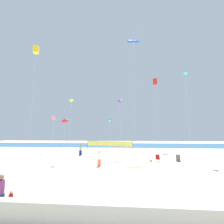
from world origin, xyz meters
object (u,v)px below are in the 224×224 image
beach_handbag (151,161)px  kite_red_inflatable (65,121)px  kite_blue_tube (133,42)px  kite_pink_box (54,118)px  kite_cyan_diamond (186,75)px  beachgoer_white_shirt (99,158)px  kite_violet_inflatable (120,101)px  volleyball_net (109,144)px  kite_yellow_box (36,50)px  kite_cyan_inflatable (110,121)px  toddler_figure (11,200)px  kite_red_box (155,82)px  kite_lime_diamond (71,101)px  folding_beach_chair (158,158)px  trash_barrel (178,158)px  beachgoer_sage_shirt (81,149)px  mother_figure (0,191)px

beach_handbag → kite_red_inflatable: kite_red_inflatable is taller
kite_blue_tube → beach_handbag: bearing=-80.8°
kite_pink_box → kite_cyan_diamond: kite_cyan_diamond is taller
kite_pink_box → beachgoer_white_shirt: bearing=-47.7°
kite_violet_inflatable → kite_blue_tube: (2.66, 4.38, 13.10)m
volleyball_net → kite_blue_tube: bearing=6.2°
kite_cyan_diamond → kite_yellow_box: 25.47m
kite_red_inflatable → kite_cyan_inflatable: bearing=-6.1°
toddler_figure → kite_red_box: size_ratio=0.05×
kite_lime_diamond → kite_violet_inflatable: 7.82m
kite_red_box → kite_blue_tube: size_ratio=0.76×
folding_beach_chair → kite_pink_box: (-18.43, 9.21, 6.26)m
trash_barrel → toddler_figure: bearing=-130.6°
beach_handbag → kite_lime_diamond: (-10.85, 0.36, 8.05)m
kite_red_inflatable → kite_violet_inflatable: 18.25m
toddler_figure → kite_cyan_diamond: bearing=32.8°
beach_handbag → kite_yellow_box: 26.39m
beachgoer_white_shirt → volleyball_net: bearing=-164.9°
beachgoer_sage_shirt → volleyball_net: 5.47m
beachgoer_sage_shirt → trash_barrel: bearing=-48.3°
kite_red_box → kite_cyan_inflatable: kite_red_box is taller
mother_figure → kite_cyan_inflatable: bearing=98.9°
trash_barrel → kite_blue_tube: (-4.96, 8.01, 21.48)m
kite_lime_diamond → kite_yellow_box: size_ratio=0.45×
volleyball_net → folding_beach_chair: bearing=-48.5°
kite_pink_box → mother_figure: bearing=-69.7°
folding_beach_chair → kite_pink_box: 21.53m
kite_red_box → kite_violet_inflatable: kite_red_box is taller
toddler_figure → trash_barrel: 18.64m
beach_handbag → kite_violet_inflatable: 10.43m
trash_barrel → beachgoer_white_shirt: bearing=-157.6°
folding_beach_chair → beach_handbag: folding_beach_chair is taller
kite_cyan_diamond → kite_blue_tube: bearing=140.0°
beachgoer_sage_shirt → volleyball_net: (4.35, 3.25, 0.66)m
beachgoer_white_shirt → volleyball_net: volleyball_net is taller
kite_pink_box → kite_cyan_inflatable: kite_pink_box is taller
trash_barrel → kite_lime_diamond: (-14.43, -0.16, 7.75)m
mother_figure → beachgoer_sage_shirt: beachgoer_sage_shirt is taller
folding_beach_chair → kite_cyan_diamond: 13.15m
kite_yellow_box → kite_red_inflatable: bearing=85.8°
beachgoer_white_shirt → kite_violet_inflatable: size_ratio=0.19×
kite_violet_inflatable → kite_yellow_box: (-14.77, -0.53, 9.48)m
volleyball_net → kite_cyan_diamond: 17.16m
beachgoer_white_shirt → kite_red_box: 27.15m
beachgoer_sage_shirt → kite_cyan_inflatable: (3.80, 9.83, 5.36)m
mother_figure → kite_violet_inflatable: bearing=87.7°
mother_figure → toddler_figure: bearing=16.4°
beachgoer_white_shirt → kite_lime_diamond: 9.50m
toddler_figure → kite_cyan_diamond: size_ratio=0.07×
kite_violet_inflatable → kite_blue_tube: kite_blue_tube is taller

